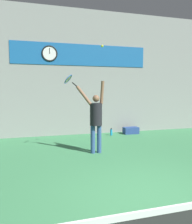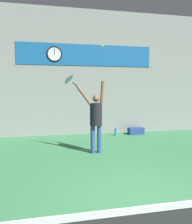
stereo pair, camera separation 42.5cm
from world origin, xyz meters
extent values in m
plane|color=#387A4C|center=(0.00, 0.00, 0.00)|extent=(18.00, 18.00, 0.00)
cube|color=gray|center=(0.00, 5.72, 2.50)|extent=(18.00, 0.10, 5.00)
cube|color=#195B9E|center=(0.00, 5.66, 3.21)|extent=(5.41, 0.02, 0.84)
cylinder|color=white|center=(-1.26, 5.64, 3.21)|extent=(0.55, 0.02, 0.55)
torus|color=black|center=(-1.26, 5.64, 3.21)|extent=(0.60, 0.05, 0.60)
cube|color=black|center=(-1.26, 5.62, 3.30)|extent=(0.02, 0.01, 0.22)
cylinder|color=#2D4C7F|center=(-0.28, 2.91, 0.41)|extent=(0.13, 0.13, 0.81)
cylinder|color=#2D4C7F|center=(-0.09, 2.91, 0.41)|extent=(0.13, 0.13, 0.81)
cylinder|color=black|center=(-0.18, 2.91, 1.13)|extent=(0.35, 0.35, 0.63)
sphere|color=brown|center=(-0.18, 2.91, 1.58)|extent=(0.20, 0.20, 0.20)
cylinder|color=brown|center=(-0.01, 2.90, 1.74)|extent=(0.16, 0.16, 0.66)
cylinder|color=brown|center=(-0.50, 3.05, 1.67)|extent=(0.44, 0.38, 0.56)
cylinder|color=black|center=(-0.73, 3.21, 1.97)|extent=(0.16, 0.10, 0.14)
torus|color=#1E51A5|center=(-0.91, 3.29, 2.13)|extent=(0.34, 0.39, 0.27)
cylinder|color=beige|center=(-0.91, 3.29, 2.13)|extent=(0.28, 0.33, 0.22)
sphere|color=#CCDB2D|center=(-0.02, 2.85, 3.02)|extent=(0.07, 0.07, 0.07)
cylinder|color=#198CCC|center=(1.08, 5.12, 0.12)|extent=(0.09, 0.09, 0.24)
cylinder|color=black|center=(1.08, 5.12, 0.27)|extent=(0.05, 0.05, 0.04)
cube|color=navy|center=(1.98, 5.22, 0.14)|extent=(0.62, 0.33, 0.27)
camera|label=1|loc=(-1.85, -3.04, 1.82)|focal=35.00mm
camera|label=2|loc=(-1.44, -3.14, 1.82)|focal=35.00mm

